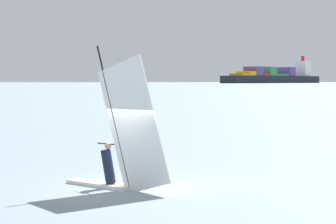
% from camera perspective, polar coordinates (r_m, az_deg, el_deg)
% --- Properties ---
extents(ground_plane, '(4000.00, 4000.00, 0.00)m').
position_cam_1_polar(ground_plane, '(19.36, -3.25, -7.09)').
color(ground_plane, gray).
extents(windsurfer, '(3.59, 2.53, 4.63)m').
position_cam_1_polar(windsurfer, '(18.99, -4.61, -3.43)').
color(windsurfer, white).
rests_on(windsurfer, ground_plane).
extents(cargo_ship, '(121.79, 121.17, 32.45)m').
position_cam_1_polar(cargo_ship, '(709.80, 9.86, 3.27)').
color(cargo_ship, black).
rests_on(cargo_ship, ground_plane).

